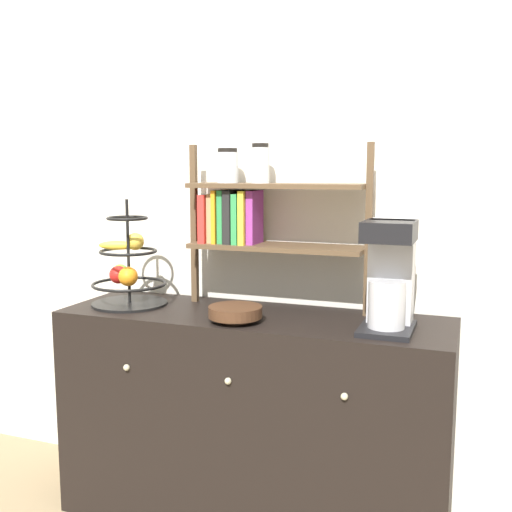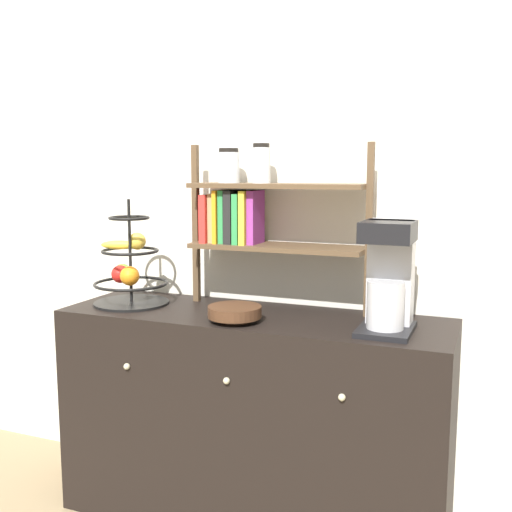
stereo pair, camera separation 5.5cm
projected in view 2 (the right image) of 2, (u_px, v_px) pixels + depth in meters
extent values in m
cube|color=silver|center=(278.00, 181.00, 2.40)|extent=(7.00, 0.05, 2.60)
cube|color=black|center=(252.00, 418.00, 2.28)|extent=(1.46, 0.45, 0.81)
sphere|color=#B2AD8C|center=(127.00, 366.00, 2.19)|extent=(0.02, 0.02, 0.02)
sphere|color=#B2AD8C|center=(226.00, 381.00, 2.04)|extent=(0.02, 0.02, 0.02)
sphere|color=#B2AD8C|center=(342.00, 397.00, 1.89)|extent=(0.02, 0.02, 0.02)
cube|color=black|center=(386.00, 329.00, 1.98)|extent=(0.17, 0.24, 0.02)
cube|color=#B7B7BC|center=(391.00, 271.00, 2.02)|extent=(0.15, 0.10, 0.35)
cylinder|color=#B7B7BC|center=(385.00, 305.00, 1.95)|extent=(0.12, 0.12, 0.16)
cube|color=black|center=(388.00, 232.00, 1.93)|extent=(0.16, 0.19, 0.07)
cylinder|color=black|center=(132.00, 303.00, 2.40)|extent=(0.30, 0.30, 0.01)
cylinder|color=black|center=(130.00, 251.00, 2.37)|extent=(0.01, 0.01, 0.41)
torus|color=black|center=(131.00, 283.00, 2.39)|extent=(0.30, 0.30, 0.01)
torus|color=black|center=(130.00, 251.00, 2.37)|extent=(0.23, 0.23, 0.01)
torus|color=black|center=(129.00, 218.00, 2.35)|extent=(0.16, 0.16, 0.01)
sphere|color=red|center=(120.00, 274.00, 2.40)|extent=(0.07, 0.07, 0.07)
sphere|color=#6BAD33|center=(122.00, 273.00, 2.43)|extent=(0.07, 0.07, 0.07)
sphere|color=orange|center=(130.00, 276.00, 2.34)|extent=(0.08, 0.08, 0.08)
ellipsoid|color=yellow|center=(119.00, 245.00, 2.39)|extent=(0.15, 0.08, 0.04)
sphere|color=gold|center=(137.00, 241.00, 2.40)|extent=(0.07, 0.07, 0.07)
cylinder|color=#422819|center=(235.00, 319.00, 2.12)|extent=(0.11, 0.11, 0.02)
cylinder|color=#422819|center=(235.00, 312.00, 2.12)|extent=(0.19, 0.19, 0.04)
cube|color=brown|center=(196.00, 224.00, 2.41)|extent=(0.02, 0.02, 0.63)
cube|color=brown|center=(369.00, 231.00, 2.15)|extent=(0.02, 0.02, 0.63)
cube|color=brown|center=(278.00, 247.00, 2.30)|extent=(0.68, 0.20, 0.02)
cube|color=brown|center=(278.00, 186.00, 2.26)|extent=(0.68, 0.20, 0.02)
cube|color=red|center=(211.00, 218.00, 2.39)|extent=(0.03, 0.16, 0.19)
cube|color=tan|center=(217.00, 218.00, 2.38)|extent=(0.02, 0.13, 0.19)
cube|color=orange|center=(222.00, 216.00, 2.37)|extent=(0.02, 0.16, 0.21)
cube|color=#2D8C47|center=(227.00, 216.00, 2.36)|extent=(0.02, 0.14, 0.21)
cube|color=black|center=(235.00, 217.00, 2.35)|extent=(0.03, 0.15, 0.21)
cube|color=#2D8C47|center=(242.00, 218.00, 2.33)|extent=(0.02, 0.16, 0.19)
cube|color=yellow|center=(249.00, 217.00, 2.32)|extent=(0.02, 0.16, 0.21)
cube|color=#8C338C|center=(256.00, 217.00, 2.31)|extent=(0.03, 0.12, 0.21)
cylinder|color=silver|center=(229.00, 168.00, 2.33)|extent=(0.08, 0.08, 0.12)
cylinder|color=black|center=(229.00, 150.00, 2.32)|extent=(0.08, 0.08, 0.02)
cylinder|color=silver|center=(261.00, 165.00, 2.28)|extent=(0.07, 0.07, 0.13)
cylinder|color=black|center=(261.00, 145.00, 2.27)|extent=(0.06, 0.06, 0.02)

